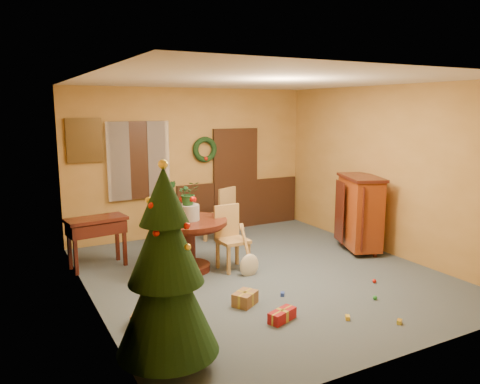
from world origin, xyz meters
TOP-DOWN VIEW (x-y plane):
  - room_envelope at (0.21, 2.70)m, footprint 5.50×5.50m
  - dining_table at (-0.91, 0.68)m, footprint 1.18×1.18m
  - urn at (-0.91, 0.68)m, footprint 0.33×0.33m
  - centerpiece_plant at (-0.91, 0.68)m, footprint 0.33×0.28m
  - chair_near at (-0.30, 0.49)m, footprint 0.46×0.46m
  - chair_far at (0.24, 1.88)m, footprint 0.60×0.60m
  - guitar at (-0.19, 0.06)m, footprint 0.38×0.53m
  - plant_stand at (-0.68, 2.16)m, footprint 0.31×0.31m
  - stand_plant at (-0.68, 2.16)m, footprint 0.25×0.22m
  - christmas_tree at (-2.15, -1.82)m, footprint 1.00×1.00m
  - writing_desk at (-2.15, 1.51)m, footprint 0.97×0.57m
  - sideboard at (2.15, 0.24)m, footprint 0.90×1.18m
  - gift_a at (-0.77, -0.86)m, footprint 0.39×0.36m
  - gift_b at (-1.88, -1.40)m, footprint 0.24×0.24m
  - gift_c at (-2.12, -0.78)m, footprint 0.31×0.34m
  - gift_d at (-0.60, -1.48)m, footprint 0.41×0.28m
  - toy_a at (-0.19, -0.85)m, footprint 0.09×0.09m
  - toy_b at (0.83, -1.55)m, footprint 0.06×0.06m
  - toy_c at (0.11, -1.83)m, footprint 0.09×0.09m
  - toy_d at (1.26, -1.09)m, footprint 0.06×0.06m
  - toy_e at (0.58, -2.20)m, footprint 0.09×0.09m

SIDE VIEW (x-z plane):
  - toy_a at x=-0.19m, z-range 0.00..0.05m
  - toy_c at x=0.11m, z-range 0.00..0.05m
  - toy_e at x=0.58m, z-range 0.00..0.05m
  - toy_b at x=0.83m, z-range 0.00..0.06m
  - toy_d at x=1.26m, z-range 0.00..0.06m
  - gift_d at x=-0.60m, z-range 0.00..0.14m
  - gift_c at x=-2.12m, z-range 0.00..0.15m
  - gift_a at x=-0.77m, z-range 0.00..0.17m
  - gift_b at x=-1.88m, z-range 0.00..0.20m
  - guitar at x=-0.19m, z-range 0.01..0.75m
  - plant_stand at x=-0.68m, z-range 0.10..0.91m
  - chair_near at x=-0.30m, z-range 0.04..1.05m
  - chair_far at x=0.24m, z-range 0.04..1.09m
  - dining_table at x=-0.91m, z-range 0.16..0.98m
  - writing_desk at x=-2.15m, z-range 0.21..1.02m
  - sideboard at x=2.15m, z-range 0.05..1.39m
  - urn at x=-0.91m, z-range 0.81..1.05m
  - christmas_tree at x=-2.15m, z-range -0.05..2.00m
  - stand_plant at x=-0.68m, z-range 0.81..1.21m
  - room_envelope at x=0.21m, z-range -1.63..3.87m
  - centerpiece_plant at x=-0.91m, z-range 1.05..1.42m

